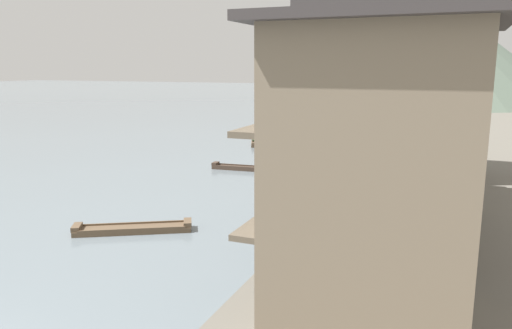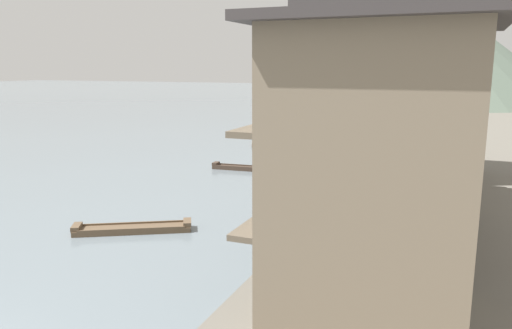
{
  "view_description": "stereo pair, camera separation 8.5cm",
  "coord_description": "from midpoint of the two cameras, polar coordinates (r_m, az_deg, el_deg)",
  "views": [
    {
      "loc": [
        12.56,
        -6.81,
        7.47
      ],
      "look_at": [
        2.09,
        18.75,
        2.0
      ],
      "focal_mm": 35.0,
      "sensor_mm": 36.0,
      "label": 1
    },
    {
      "loc": [
        12.64,
        -6.78,
        7.47
      ],
      "look_at": [
        2.09,
        18.75,
        2.0
      ],
      "focal_mm": 35.0,
      "sensor_mm": 36.0,
      "label": 2
    }
  ],
  "objects": [
    {
      "name": "hill_far_west",
      "position": [
        146.26,
        19.55,
        10.18
      ],
      "size": [
        39.87,
        39.87,
        12.98
      ],
      "primitive_type": "cone",
      "color": "#5B6B5B",
      "rests_on": "ground"
    },
    {
      "name": "boat_moored_second",
      "position": [
        53.52,
        13.04,
        3.06
      ],
      "size": [
        1.77,
        4.19,
        0.49
      ],
      "color": "#423328",
      "rests_on": "ground"
    },
    {
      "name": "house_waterfront_narrow",
      "position": [
        33.6,
        18.44,
        6.33
      ],
      "size": [
        5.56,
        7.52,
        8.74
      ],
      "color": "#75604C",
      "rests_on": "riverbank_right"
    },
    {
      "name": "boat_midriver_drifting",
      "position": [
        48.73,
        -0.09,
        2.63
      ],
      "size": [
        2.57,
        4.8,
        0.64
      ],
      "color": "brown",
      "rests_on": "ground"
    },
    {
      "name": "house_waterfront_second",
      "position": [
        20.23,
        15.58,
        -0.08
      ],
      "size": [
        5.68,
        6.69,
        6.14
      ],
      "color": "brown",
      "rests_on": "riverbank_right"
    },
    {
      "name": "hill_far_centre",
      "position": [
        108.26,
        17.35,
        13.12
      ],
      "size": [
        61.76,
        61.76,
        24.07
      ],
      "primitive_type": "cone",
      "color": "#5B6B5B",
      "rests_on": "ground"
    },
    {
      "name": "boat_moored_third",
      "position": [
        36.29,
        -0.87,
        -0.44
      ],
      "size": [
        5.65,
        1.3,
        0.46
      ],
      "color": "#423328",
      "rests_on": "ground"
    },
    {
      "name": "house_waterfront_tall",
      "position": [
        26.58,
        17.3,
        2.45
      ],
      "size": [
        5.7,
        6.22,
        6.14
      ],
      "color": "gray",
      "rests_on": "riverbank_right"
    },
    {
      "name": "house_waterfront_nearest",
      "position": [
        13.64,
        13.51,
        0.28
      ],
      "size": [
        6.15,
        6.03,
        8.74
      ],
      "color": "#7F705B",
      "rests_on": "riverbank_right"
    },
    {
      "name": "boat_moored_far",
      "position": [
        56.5,
        6.77,
        3.7
      ],
      "size": [
        1.04,
        3.61,
        0.5
      ],
      "color": "#423328",
      "rests_on": "ground"
    },
    {
      "name": "stone_bridge",
      "position": [
        74.13,
        12.58,
        7.77
      ],
      "size": [
        23.67,
        2.4,
        5.21
      ],
      "color": "gray",
      "rests_on": "ground"
    },
    {
      "name": "hill_far_east",
      "position": [
        134.98,
        21.68,
        10.02
      ],
      "size": [
        54.99,
        54.99,
        13.05
      ],
      "primitive_type": "cone",
      "color": "#4C5B56",
      "rests_on": "ground"
    },
    {
      "name": "boat_moored_nearest",
      "position": [
        23.72,
        -13.96,
        -7.15
      ],
      "size": [
        5.06,
        3.53,
        0.44
      ],
      "color": "brown",
      "rests_on": "ground"
    },
    {
      "name": "riverbank_right",
      "position": [
        37.6,
        26.38,
        -0.94
      ],
      "size": [
        18.0,
        110.0,
        0.65
      ],
      "primitive_type": "cube",
      "color": "#6B665B",
      "rests_on": "ground"
    }
  ]
}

